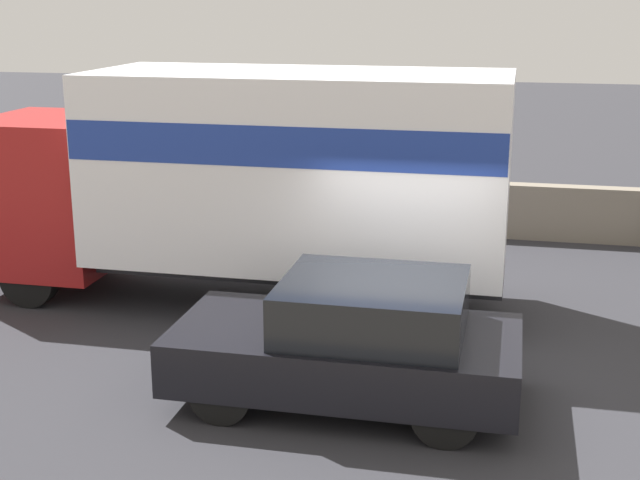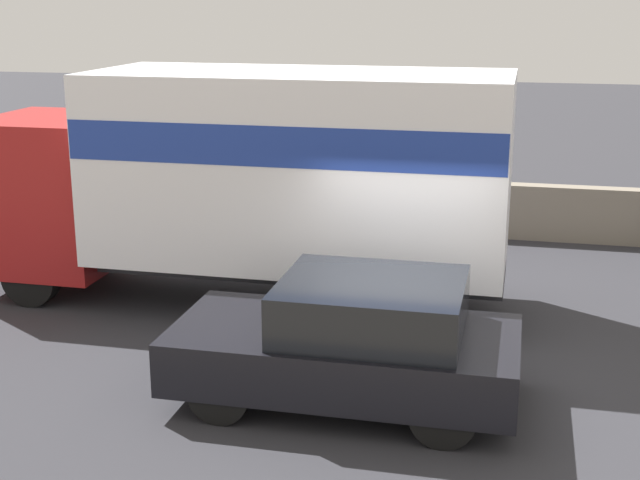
# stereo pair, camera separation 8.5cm
# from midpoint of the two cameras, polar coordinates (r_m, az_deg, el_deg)

# --- Properties ---
(ground_plane) EXTENTS (80.00, 80.00, 0.00)m
(ground_plane) POSITION_cam_midpoint_polar(r_m,az_deg,el_deg) (10.62, 4.88, -9.59)
(ground_plane) COLOR #2D2D33
(stone_wall_backdrop) EXTENTS (60.00, 0.35, 1.04)m
(stone_wall_backdrop) POSITION_cam_midpoint_polar(r_m,az_deg,el_deg) (17.40, 8.42, 2.06)
(stone_wall_backdrop) COLOR gray
(stone_wall_backdrop) RESTS_ON ground_plane
(box_truck) EXTENTS (7.85, 2.56, 3.45)m
(box_truck) POSITION_cam_midpoint_polar(r_m,az_deg,el_deg) (13.05, -3.79, 4.39)
(box_truck) COLOR maroon
(box_truck) RESTS_ON ground_plane
(car_hatchback) EXTENTS (3.87, 1.90, 1.46)m
(car_hatchback) POSITION_cam_midpoint_polar(r_m,az_deg,el_deg) (10.05, 2.32, -6.51)
(car_hatchback) COLOR black
(car_hatchback) RESTS_ON ground_plane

